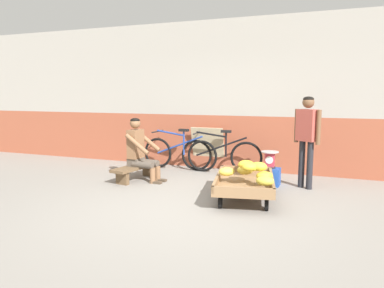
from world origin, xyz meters
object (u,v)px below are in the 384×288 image
(plastic_crate, at_px, (269,177))
(sign_board, at_px, (208,148))
(low_bench, at_px, (136,169))
(vendor_seated, at_px, (140,150))
(customer_adult, at_px, (307,132))
(weighing_scale, at_px, (270,159))
(banana_cart, at_px, (245,183))
(bicycle_near_left, at_px, (179,153))
(bicycle_far_left, at_px, (221,155))

(plastic_crate, relative_size, sign_board, 0.41)
(low_bench, xyz_separation_m, vendor_seated, (0.09, -0.00, 0.37))
(low_bench, relative_size, vendor_seated, 0.99)
(low_bench, bearing_deg, customer_adult, 9.88)
(weighing_scale, bearing_deg, low_bench, -168.11)
(banana_cart, relative_size, vendor_seated, 1.38)
(vendor_seated, distance_m, customer_adult, 2.92)
(low_bench, distance_m, weighing_scale, 2.41)
(vendor_seated, relative_size, weighing_scale, 3.80)
(low_bench, bearing_deg, vendor_seated, -3.11)
(customer_adult, bearing_deg, plastic_crate, -178.36)
(bicycle_near_left, bearing_deg, vendor_seated, -103.80)
(banana_cart, height_order, bicycle_far_left, bicycle_far_left)
(banana_cart, height_order, plastic_crate, banana_cart)
(vendor_seated, height_order, sign_board, vendor_seated)
(banana_cart, distance_m, vendor_seated, 2.13)
(plastic_crate, distance_m, bicycle_near_left, 2.09)
(sign_board, bearing_deg, vendor_seated, -117.97)
(low_bench, xyz_separation_m, bicycle_far_left, (1.25, 1.21, 0.15))
(bicycle_far_left, bearing_deg, vendor_seated, -133.63)
(plastic_crate, relative_size, bicycle_far_left, 0.22)
(weighing_scale, bearing_deg, banana_cart, -102.07)
(vendor_seated, distance_m, plastic_crate, 2.35)
(sign_board, distance_m, customer_adult, 2.33)
(banana_cart, xyz_separation_m, low_bench, (-2.13, 0.49, -0.04))
(banana_cart, xyz_separation_m, weighing_scale, (0.21, 0.98, 0.21))
(bicycle_far_left, bearing_deg, low_bench, -135.82)
(plastic_crate, xyz_separation_m, bicycle_far_left, (-1.09, 0.72, 0.20))
(low_bench, height_order, weighing_scale, weighing_scale)
(vendor_seated, xyz_separation_m, sign_board, (0.80, 1.50, -0.13))
(vendor_seated, bearing_deg, banana_cart, -13.24)
(weighing_scale, relative_size, customer_adult, 0.20)
(bicycle_far_left, distance_m, sign_board, 0.47)
(banana_cart, bearing_deg, customer_adult, 51.16)
(plastic_crate, bearing_deg, bicycle_near_left, 161.69)
(weighing_scale, height_order, bicycle_far_left, bicycle_far_left)
(bicycle_far_left, xyz_separation_m, customer_adult, (1.69, -0.70, 0.60))
(banana_cart, distance_m, low_bench, 2.19)
(banana_cart, height_order, vendor_seated, vendor_seated)
(low_bench, height_order, sign_board, sign_board)
(low_bench, relative_size, sign_board, 1.29)
(banana_cart, xyz_separation_m, plastic_crate, (0.21, 0.98, -0.09))
(vendor_seated, xyz_separation_m, plastic_crate, (2.26, 0.50, -0.42))
(weighing_scale, xyz_separation_m, bicycle_far_left, (-1.09, 0.72, -0.10))
(banana_cart, relative_size, sign_board, 1.80)
(low_bench, bearing_deg, plastic_crate, 11.91)
(bicycle_far_left, bearing_deg, bicycle_near_left, -175.64)
(banana_cart, relative_size, plastic_crate, 4.38)
(customer_adult, bearing_deg, sign_board, 154.35)
(plastic_crate, distance_m, weighing_scale, 0.30)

